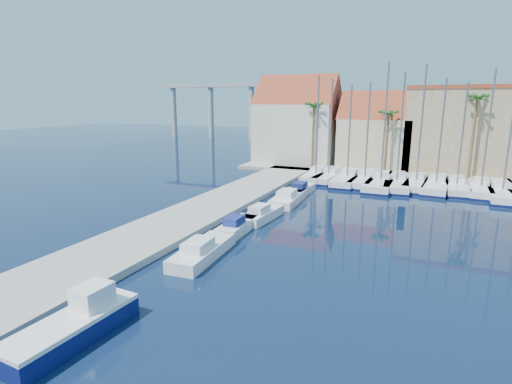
% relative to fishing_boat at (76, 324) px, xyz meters
% --- Properties ---
extents(ground, '(260.00, 260.00, 0.00)m').
position_rel_fishing_boat_xyz_m(ground, '(3.61, 2.37, -0.68)').
color(ground, black).
rests_on(ground, ground).
extents(quay_west, '(6.00, 77.00, 0.50)m').
position_rel_fishing_boat_xyz_m(quay_west, '(-5.39, 15.87, -0.43)').
color(quay_west, gray).
rests_on(quay_west, ground).
extents(shore_north, '(54.00, 16.00, 0.50)m').
position_rel_fishing_boat_xyz_m(shore_north, '(13.61, 50.37, -0.43)').
color(shore_north, gray).
rests_on(shore_north, ground).
extents(fishing_boat, '(2.25, 5.97, 2.06)m').
position_rel_fishing_boat_xyz_m(fishing_boat, '(0.00, 0.00, 0.00)').
color(fishing_boat, '#0D134F').
rests_on(fishing_boat, ground).
extents(motorboat_west_0, '(2.44, 6.36, 1.40)m').
position_rel_fishing_boat_xyz_m(motorboat_west_0, '(0.17, 9.99, -0.18)').
color(motorboat_west_0, white).
rests_on(motorboat_west_0, ground).
extents(motorboat_west_1, '(1.82, 5.19, 1.40)m').
position_rel_fishing_boat_xyz_m(motorboat_west_1, '(-0.13, 15.62, -0.18)').
color(motorboat_west_1, white).
rests_on(motorboat_west_1, ground).
extents(motorboat_west_2, '(2.13, 5.53, 1.40)m').
position_rel_fishing_boat_xyz_m(motorboat_west_2, '(0.34, 19.51, -0.18)').
color(motorboat_west_2, white).
rests_on(motorboat_west_2, ground).
extents(motorboat_west_3, '(2.59, 6.98, 1.40)m').
position_rel_fishing_boat_xyz_m(motorboat_west_3, '(0.42, 26.12, -0.18)').
color(motorboat_west_3, white).
rests_on(motorboat_west_3, ground).
extents(motorboat_west_4, '(1.77, 5.43, 1.40)m').
position_rel_fishing_boat_xyz_m(motorboat_west_4, '(0.42, 30.28, -0.18)').
color(motorboat_west_4, white).
rests_on(motorboat_west_4, ground).
extents(sailboat_0, '(2.56, 8.89, 13.12)m').
position_rel_fishing_boat_xyz_m(sailboat_0, '(-0.23, 39.02, -0.07)').
color(sailboat_0, white).
rests_on(sailboat_0, ground).
extents(sailboat_1, '(2.99, 8.91, 12.70)m').
position_rel_fishing_boat_xyz_m(sailboat_1, '(1.48, 39.10, -0.07)').
color(sailboat_1, white).
rests_on(sailboat_1, ground).
extents(sailboat_2, '(2.63, 9.86, 11.82)m').
position_rel_fishing_boat_xyz_m(sailboat_2, '(3.94, 38.43, -0.11)').
color(sailboat_2, white).
rests_on(sailboat_2, ground).
extents(sailboat_3, '(3.04, 10.16, 12.23)m').
position_rel_fishing_boat_xyz_m(sailboat_3, '(6.03, 38.87, -0.10)').
color(sailboat_3, white).
rests_on(sailboat_3, ground).
extents(sailboat_4, '(3.08, 11.14, 14.24)m').
position_rel_fishing_boat_xyz_m(sailboat_4, '(8.03, 37.91, -0.09)').
color(sailboat_4, white).
rests_on(sailboat_4, ground).
extents(sailboat_5, '(3.48, 10.59, 13.22)m').
position_rel_fishing_boat_xyz_m(sailboat_5, '(9.72, 38.31, -0.10)').
color(sailboat_5, white).
rests_on(sailboat_5, ground).
extents(sailboat_6, '(3.02, 8.79, 13.98)m').
position_rel_fishing_boat_xyz_m(sailboat_6, '(11.92, 38.72, -0.05)').
color(sailboat_6, white).
rests_on(sailboat_6, ground).
extents(sailboat_7, '(3.31, 9.99, 12.45)m').
position_rel_fishing_boat_xyz_m(sailboat_7, '(14.03, 38.71, -0.10)').
color(sailboat_7, white).
rests_on(sailboat_7, ground).
extents(sailboat_8, '(2.71, 8.74, 12.00)m').
position_rel_fishing_boat_xyz_m(sailboat_8, '(16.08, 38.69, -0.08)').
color(sailboat_8, white).
rests_on(sailboat_8, ground).
extents(sailboat_9, '(2.61, 8.70, 13.26)m').
position_rel_fishing_boat_xyz_m(sailboat_9, '(18.49, 38.42, -0.06)').
color(sailboat_9, white).
rests_on(sailboat_9, ground).
extents(sailboat_10, '(3.08, 11.01, 14.71)m').
position_rel_fishing_boat_xyz_m(sailboat_10, '(20.43, 37.82, -0.09)').
color(sailboat_10, white).
rests_on(sailboat_10, ground).
extents(building_0, '(12.30, 9.00, 13.50)m').
position_rel_fishing_boat_xyz_m(building_0, '(-6.39, 49.37, 5.84)').
color(building_0, beige).
rests_on(building_0, shore_north).
extents(building_1, '(10.30, 8.00, 11.00)m').
position_rel_fishing_boat_xyz_m(building_1, '(5.61, 49.37, 4.61)').
color(building_1, tan).
rests_on(building_1, shore_north).
extents(building_2, '(14.20, 10.20, 11.50)m').
position_rel_fishing_boat_xyz_m(building_2, '(16.61, 50.37, 5.57)').
color(building_2, '#997D5E').
rests_on(building_2, shore_north).
extents(palm_0, '(2.60, 2.60, 10.15)m').
position_rel_fishing_boat_xyz_m(palm_0, '(-2.39, 44.37, 8.40)').
color(palm_0, brown).
rests_on(palm_0, shore_north).
extents(palm_1, '(2.60, 2.60, 9.15)m').
position_rel_fishing_boat_xyz_m(palm_1, '(7.61, 44.37, 7.45)').
color(palm_1, brown).
rests_on(palm_1, shore_north).
extents(palm_2, '(2.60, 2.60, 11.15)m').
position_rel_fishing_boat_xyz_m(palm_2, '(17.61, 44.37, 9.33)').
color(palm_2, brown).
rests_on(palm_2, shore_north).
extents(viaduct, '(48.00, 2.20, 14.45)m').
position_rel_fishing_boat_xyz_m(viaduct, '(-35.47, 84.37, 9.56)').
color(viaduct, '#9E9E99').
rests_on(viaduct, ground).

